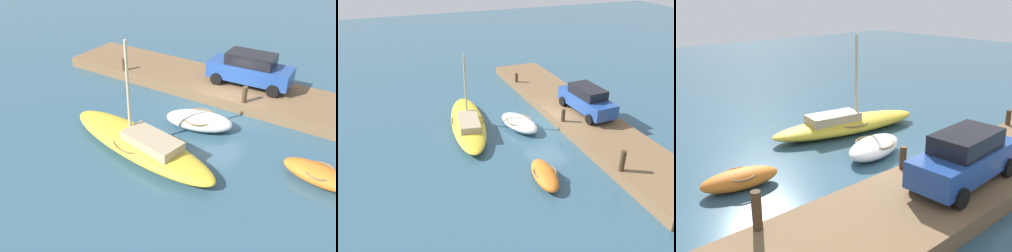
# 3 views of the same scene
# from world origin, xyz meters

# --- Properties ---
(ground_plane) EXTENTS (84.00, 84.00, 0.00)m
(ground_plane) POSITION_xyz_m (0.00, 0.00, 0.00)
(ground_plane) COLOR #33566B
(dock_platform) EXTENTS (21.08, 3.80, 0.57)m
(dock_platform) POSITION_xyz_m (0.00, -2.10, 0.29)
(dock_platform) COLOR brown
(dock_platform) RESTS_ON ground_plane
(rowboat_white) EXTENTS (3.37, 2.24, 0.74)m
(rowboat_white) POSITION_xyz_m (0.06, 2.02, 0.38)
(rowboat_white) COLOR white
(rowboat_white) RESTS_ON ground_plane
(dinghy_orange) EXTENTS (2.88, 1.49, 0.68)m
(dinghy_orange) POSITION_xyz_m (-5.53, 3.03, 0.35)
(dinghy_orange) COLOR orange
(dinghy_orange) RESTS_ON ground_plane
(sailboat_yellow) EXTENTS (8.01, 3.33, 4.65)m
(sailboat_yellow) POSITION_xyz_m (1.16, 5.02, 0.42)
(sailboat_yellow) COLOR gold
(sailboat_yellow) RESTS_ON ground_plane
(mooring_post_west) EXTENTS (0.27, 0.27, 1.10)m
(mooring_post_west) POSITION_xyz_m (-6.82, -0.45, 1.12)
(mooring_post_west) COLOR #47331E
(mooring_post_west) RESTS_ON dock_platform
(mooring_post_mid_west) EXTENTS (0.24, 0.24, 0.82)m
(mooring_post_mid_west) POSITION_xyz_m (-1.06, -0.45, 0.99)
(mooring_post_mid_west) COLOR #47331E
(mooring_post_mid_west) RESTS_ON dock_platform
(mooring_post_mid_east) EXTENTS (0.23, 0.23, 0.70)m
(mooring_post_mid_east) POSITION_xyz_m (6.43, -0.45, 0.92)
(mooring_post_mid_east) COLOR #47331E
(mooring_post_mid_east) RESTS_ON dock_platform
(parked_car) EXTENTS (4.43, 2.01, 1.76)m
(parked_car) POSITION_xyz_m (-0.44, -2.48, 1.47)
(parked_car) COLOR #234793
(parked_car) RESTS_ON dock_platform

